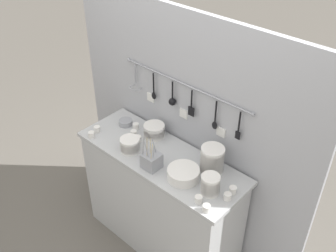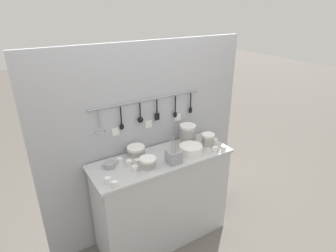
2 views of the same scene
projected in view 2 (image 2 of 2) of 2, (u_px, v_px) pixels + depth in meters
ground_plane at (163, 235)px, 3.00m from camera, size 20.00×20.00×0.00m
counter at (162, 199)px, 2.80m from camera, size 1.35×0.49×0.96m
back_wall at (148, 142)px, 2.81m from camera, size 2.15×0.11×1.98m
bowl_stack_nested_right at (208, 140)px, 2.78m from camera, size 0.12×0.12×0.14m
bowl_stack_wide_centre at (136, 152)px, 2.61m from camera, size 0.16×0.16×0.10m
bowl_stack_back_corner at (148, 164)px, 2.41m from camera, size 0.14×0.14×0.11m
bowl_stack_tall_left at (188, 134)px, 2.84m from camera, size 0.16×0.16×0.20m
plate_stack at (191, 149)px, 2.68m from camera, size 0.22×0.22×0.08m
steel_mixing_bowl at (110, 165)px, 2.45m from camera, size 0.11×0.11×0.04m
cutlery_caddy at (174, 157)px, 2.50m from camera, size 0.12×0.12×0.26m
cup_beside_plates at (135, 168)px, 2.39m from camera, size 0.05×0.05×0.05m
cup_back_left at (108, 180)px, 2.23m from camera, size 0.05×0.05×0.05m
cup_front_right at (215, 149)px, 2.70m from camera, size 0.05×0.05×0.05m
cup_front_left at (129, 163)px, 2.48m from camera, size 0.05×0.05×0.05m
cup_centre at (120, 161)px, 2.51m from camera, size 0.05×0.05×0.05m
cup_edge_far at (210, 138)px, 2.92m from camera, size 0.05×0.05×0.05m
cup_back_right at (138, 162)px, 2.49m from camera, size 0.05×0.05×0.05m
cup_mid_row at (223, 148)px, 2.72m from camera, size 0.05×0.05×0.05m
cup_by_caddy at (215, 141)px, 2.87m from camera, size 0.05×0.05×0.05m
cup_edge_near at (115, 184)px, 2.18m from camera, size 0.05×0.05×0.05m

